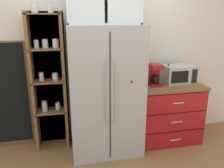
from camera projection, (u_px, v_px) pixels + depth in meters
name	position (u px, v px, depth m)	size (l,w,h in m)	color
ground_plane	(105.00, 147.00, 3.31)	(10.73, 10.73, 0.00)	olive
wall_back_cream	(100.00, 57.00, 3.32)	(5.03, 0.10, 2.55)	silver
refrigerator	(105.00, 91.00, 3.06)	(0.95, 0.74, 1.75)	#ADAFB5
pantry_shelf_column	(49.00, 78.00, 3.13)	(0.50, 0.32, 2.02)	brown
counter_cabinet	(167.00, 112.00, 3.43)	(0.95, 0.64, 0.89)	#A8161C
microwave	(178.00, 74.00, 3.34)	(0.44, 0.33, 0.26)	#ADAFB5
coffee_maker	(155.00, 74.00, 3.21)	(0.17, 0.20, 0.31)	#A8161C
mug_charcoal	(144.00, 82.00, 3.21)	(0.12, 0.09, 0.09)	#2D2D33
mug_cream	(168.00, 80.00, 3.33)	(0.12, 0.09, 0.10)	silver
bottle_amber	(168.00, 74.00, 3.33)	(0.06, 0.06, 0.29)	brown
upper_cabinet	(103.00, 0.00, 2.77)	(0.92, 0.32, 0.60)	silver
chalkboard_menu	(8.00, 96.00, 3.13)	(0.60, 0.04, 1.53)	brown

